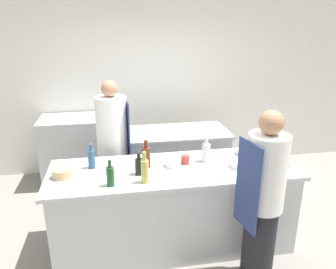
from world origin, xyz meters
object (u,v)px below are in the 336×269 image
Objects in this scene: bottle_cooking_oil at (145,170)px; bowl_mixing_large at (241,164)px; chef_at_prep_near at (263,201)px; bottle_sauce at (146,157)px; bottle_olive_oil at (110,176)px; bottle_water at (139,166)px; oven_range at (74,150)px; cup at (185,160)px; bowl_ceramic_blue at (172,163)px; bottle_vinegar at (206,152)px; bottle_wine at (91,159)px; chef_at_stove at (113,150)px; bowl_prep_small at (245,152)px; bowl_wooden_salad at (62,173)px.

bottle_cooking_oil is 1.04m from bowl_mixing_large.
bottle_sauce is at bearing 41.70° from chef_at_prep_near.
bottle_olive_oil is 0.34m from bottle_water.
bowl_mixing_large is (0.98, -0.15, -0.09)m from bottle_sauce.
bowl_mixing_large is (1.34, 0.19, -0.07)m from bottle_olive_oil.
cup is (1.35, -1.66, 0.45)m from oven_range.
chef_at_prep_near is 9.52× the size of bowl_ceramic_blue.
bottle_vinegar is 0.77m from bottle_water.
chef_at_stove is at bearing 69.75° from bottle_wine.
chef_at_stove is at bearing 146.83° from bottle_vinegar.
bottle_water is 1.03× the size of bowl_prep_small.
bottle_water is at bearing -158.34° from bowl_ceramic_blue.
bottle_water is at bearing 179.73° from bowl_mixing_large.
bowl_prep_small is at bearing 2.74° from bottle_wine.
bottle_cooking_oil reaches higher than oven_range.
bowl_prep_small is (0.18, 0.32, -0.01)m from bowl_mixing_large.
bottle_water reaches higher than bowl_ceramic_blue.
bottle_olive_oil is at bearing 62.62° from chef_at_prep_near.
bottle_vinegar is at bearing -46.02° from oven_range.
oven_range reaches higher than bowl_prep_small.
chef_at_prep_near is at bearing -19.91° from bowl_wooden_salad.
bottle_vinegar is at bearing 53.72° from chef_at_stove.
bottle_olive_oil is 1.37× the size of bowl_wooden_salad.
bottle_cooking_oil is 1.03× the size of bottle_sauce.
bottle_vinegar is 0.24m from cup.
bottle_sauce is at bearing -171.75° from bowl_prep_small.
chef_at_stove is 6.42× the size of bottle_wine.
bottle_vinegar is 1.49m from bowl_wooden_salad.
chef_at_stove reaches higher than oven_range.
bottle_vinegar is (1.02, 0.39, 0.01)m from bottle_olive_oil.
bottle_water is 0.40m from bowl_ceramic_blue.
cup is (0.47, 0.36, -0.08)m from bottle_cooking_oil.
bowl_prep_small is (1.71, 0.08, -0.08)m from bottle_wine.
chef_at_prep_near is at bearing -29.17° from bottle_water.
chef_at_stove is 0.89m from bottle_water.
chef_at_stove is 1.01m from cup.
bottle_vinegar reaches higher than bowl_prep_small.
bottle_wine is 0.88× the size of bottle_sauce.
cup is (0.98, -0.06, -0.06)m from bottle_wine.
chef_at_prep_near is at bearing -21.73° from bottle_cooking_oil.
bowl_prep_small is (0.50, 0.12, -0.08)m from bottle_vinegar.
bottle_sauce is (0.56, -0.09, 0.01)m from bottle_wine.
bottle_wine reaches higher than cup.
bottle_sauce is at bearing -175.81° from bottle_vinegar.
chef_at_stove reaches higher than bottle_vinegar.
chef_at_stove is 5.65× the size of bottle_sauce.
chef_at_stove reaches higher than bowl_ceramic_blue.
bottle_wine is (0.37, -1.60, 0.51)m from oven_range.
chef_at_stove is 1.19m from bottle_vinegar.
bowl_prep_small is at bearing 10.98° from bowl_ceramic_blue.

